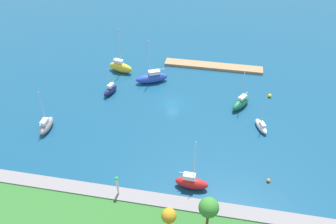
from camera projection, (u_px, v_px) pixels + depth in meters
water at (172, 103)px, 77.64m from camera, size 160.00×160.00×0.00m
pier_dock at (213, 66)px, 89.79m from camera, size 24.65×3.12×0.65m
breakwater at (142, 200)px, 55.91m from camera, size 59.99×2.54×1.43m
harbor_beacon at (117, 184)px, 54.73m from camera, size 0.56×0.56×3.73m
park_tree_west at (169, 216)px, 49.38m from camera, size 2.19×2.19×4.11m
park_tree_midwest at (209, 208)px, 48.98m from camera, size 2.91×2.91×5.69m
sailboat_red_outer_mooring at (191, 182)px, 58.11m from camera, size 5.54×2.00×10.25m
sailboat_gray_center_basin at (46, 125)px, 69.93m from camera, size 1.94×5.32×8.91m
sailboat_yellow_along_channel at (121, 67)px, 87.40m from camera, size 6.57×3.35×11.59m
sailboat_blue_lone_south at (152, 78)px, 83.72m from camera, size 7.90×5.33×10.83m
sailboat_green_mid_basin at (241, 103)px, 75.85m from camera, size 4.47×5.75×8.92m
sailboat_white_by_breakwater at (261, 126)px, 70.30m from camera, size 3.04×4.74×7.47m
sailboat_navy_lone_north at (110, 90)px, 80.04m from camera, size 2.78×4.82×6.77m
mooring_buoy_yellow at (270, 96)px, 79.25m from camera, size 0.82×0.82×0.82m
mooring_buoy_orange at (269, 180)px, 59.59m from camera, size 0.63×0.63×0.63m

